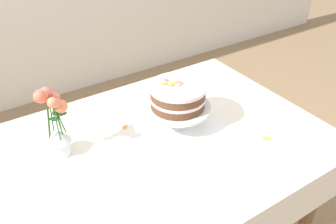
{
  "coord_description": "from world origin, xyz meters",
  "views": [
    {
      "loc": [
        -0.6,
        -0.98,
        1.67
      ],
      "look_at": [
        0.05,
        0.02,
        0.86
      ],
      "focal_mm": 37.54,
      "sensor_mm": 36.0,
      "label": 1
    }
  ],
  "objects_px": {
    "layer_cake": "(178,95)",
    "flower_vase": "(56,125)",
    "dining_table": "(163,160)",
    "cake_stand": "(178,109)"
  },
  "relations": [
    {
      "from": "layer_cake",
      "to": "flower_vase",
      "type": "relative_size",
      "value": 0.8
    },
    {
      "from": "cake_stand",
      "to": "layer_cake",
      "type": "xyz_separation_m",
      "value": [
        -0.0,
        0.0,
        0.07
      ]
    },
    {
      "from": "cake_stand",
      "to": "layer_cake",
      "type": "bearing_deg",
      "value": 119.07
    },
    {
      "from": "cake_stand",
      "to": "dining_table",
      "type": "bearing_deg",
      "value": -148.31
    },
    {
      "from": "cake_stand",
      "to": "flower_vase",
      "type": "height_order",
      "value": "flower_vase"
    },
    {
      "from": "layer_cake",
      "to": "flower_vase",
      "type": "bearing_deg",
      "value": 169.79
    },
    {
      "from": "dining_table",
      "to": "cake_stand",
      "type": "relative_size",
      "value": 4.83
    },
    {
      "from": "layer_cake",
      "to": "flower_vase",
      "type": "distance_m",
      "value": 0.51
    },
    {
      "from": "dining_table",
      "to": "cake_stand",
      "type": "height_order",
      "value": "cake_stand"
    },
    {
      "from": "cake_stand",
      "to": "layer_cake",
      "type": "height_order",
      "value": "layer_cake"
    }
  ]
}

